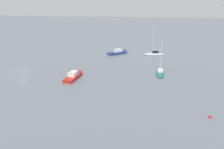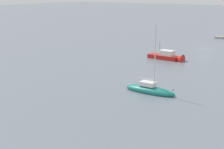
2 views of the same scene
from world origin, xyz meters
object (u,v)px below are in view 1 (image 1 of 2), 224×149
(sailboat_teal_mid, at_px, (160,73))
(motorboat_navy_near, at_px, (119,53))
(sailboat_grey_far, at_px, (154,54))
(motorboat_red_mid, at_px, (74,76))
(mooring_buoy_near, at_px, (210,117))

(sailboat_teal_mid, bearing_deg, motorboat_navy_near, 123.34)
(sailboat_grey_far, relative_size, motorboat_navy_near, 1.46)
(sailboat_teal_mid, xyz_separation_m, sailboat_grey_far, (-23.53, -1.97, 0.02))
(sailboat_grey_far, relative_size, motorboat_red_mid, 1.37)
(sailboat_teal_mid, xyz_separation_m, motorboat_navy_near, (-23.29, -15.45, 0.10))
(sailboat_teal_mid, relative_size, mooring_buoy_near, 15.55)
(sailboat_grey_far, bearing_deg, mooring_buoy_near, -173.90)
(sailboat_teal_mid, distance_m, sailboat_grey_far, 23.61)
(mooring_buoy_near, bearing_deg, sailboat_grey_far, -167.68)
(motorboat_red_mid, xyz_separation_m, mooring_buoy_near, (15.76, 30.51, -0.34))
(sailboat_grey_far, height_order, mooring_buoy_near, sailboat_grey_far)
(sailboat_grey_far, distance_m, mooring_buoy_near, 47.95)
(motorboat_navy_near, distance_m, motorboat_red_mid, 31.59)
(sailboat_grey_far, distance_m, motorboat_red_mid, 37.12)
(sailboat_teal_mid, bearing_deg, mooring_buoy_near, -70.72)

